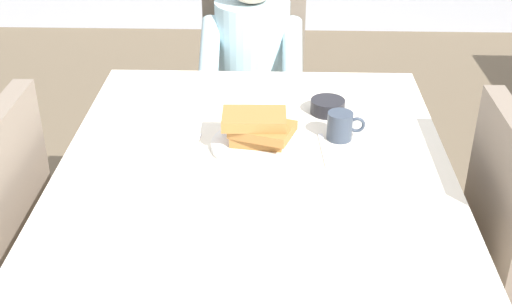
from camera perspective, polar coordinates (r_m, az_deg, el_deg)
dining_table_main at (r=1.88m, az=-0.18°, el=-4.52°), size 1.12×1.52×0.74m
chair_diner at (r=2.97m, az=-0.22°, el=6.29°), size 0.44×0.45×0.93m
diner_person at (r=2.77m, az=-0.34°, el=7.65°), size 0.40×0.43×1.12m
plate_breakfast at (r=1.98m, az=0.23°, el=0.76°), size 0.28×0.28×0.02m
breakfast_stack at (r=1.96m, az=0.19°, el=2.21°), size 0.22×0.18×0.09m
cup_coffee at (r=2.03m, az=7.12°, el=2.32°), size 0.11×0.08×0.08m
bowl_butter at (r=2.19m, az=6.04°, el=3.96°), size 0.11×0.11×0.04m
fork_left_of_plate at (r=1.98m, az=-5.28°, el=0.43°), size 0.03×0.18×0.00m
knife_right_of_plate at (r=1.97m, az=5.74°, el=0.25°), size 0.03×0.20×0.00m
spoon_near_edge at (r=1.70m, az=1.39°, el=-4.84°), size 0.15×0.02×0.00m
napkin_folded at (r=1.90m, az=-10.13°, el=-1.22°), size 0.19×0.15×0.01m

